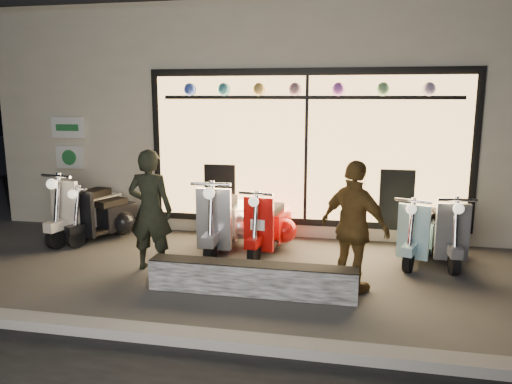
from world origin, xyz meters
TOP-DOWN VIEW (x-y plane):
  - ground at (0.00, 0.00)m, footprint 40.00×40.00m
  - kerb at (0.00, -2.00)m, footprint 40.00×0.25m
  - shop_building at (0.00, 4.98)m, footprint 10.20×6.23m
  - graffiti_barrier at (0.41, -0.65)m, footprint 2.60×0.28m
  - scooter_silver at (-0.43, 1.11)m, footprint 0.54×1.61m
  - scooter_red at (0.32, 1.17)m, footprint 0.59×1.44m
  - scooter_black at (-2.51, 1.29)m, footprint 0.77×1.32m
  - scooter_cream at (-2.89, 1.36)m, footprint 0.72×1.62m
  - scooter_blue at (2.63, 1.22)m, footprint 0.74×1.37m
  - scooter_grey at (2.96, 1.29)m, footprint 0.50×1.42m
  - man at (-1.17, -0.04)m, footprint 0.64×0.43m
  - woman at (1.64, -0.31)m, footprint 1.04×0.89m

SIDE VIEW (x-z plane):
  - ground at x=0.00m, z-range 0.00..0.00m
  - kerb at x=0.00m, z-range 0.00..0.12m
  - graffiti_barrier at x=0.41m, z-range 0.00..0.40m
  - scooter_black at x=-2.51m, z-range -0.09..0.86m
  - scooter_blue at x=2.63m, z-range -0.10..0.89m
  - scooter_grey at x=2.96m, z-range -0.10..0.92m
  - scooter_red at x=0.32m, z-range -0.10..0.92m
  - scooter_cream at x=-2.89m, z-range -0.11..1.03m
  - scooter_silver at x=-0.43m, z-range -0.11..1.04m
  - woman at x=1.64m, z-range 0.00..1.67m
  - man at x=-1.17m, z-range 0.00..1.72m
  - shop_building at x=0.00m, z-range 0.00..4.20m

